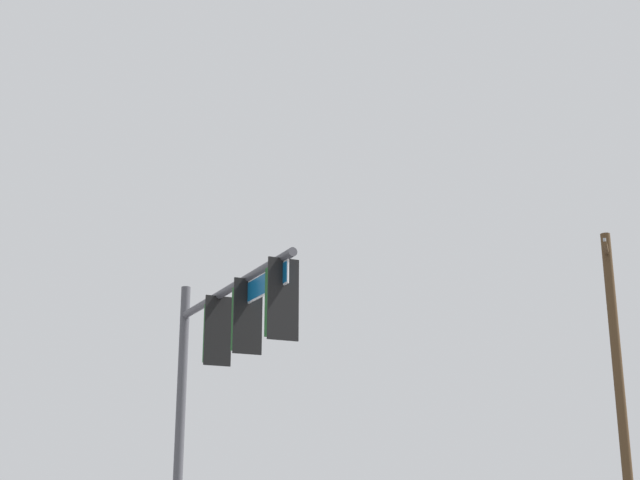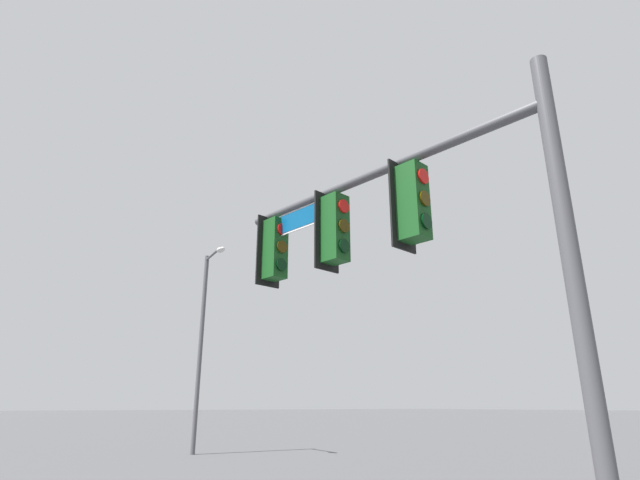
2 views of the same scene
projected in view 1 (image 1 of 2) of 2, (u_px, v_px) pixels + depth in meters
name	position (u px, v px, depth m)	size (l,w,h in m)	color
signal_pole_near	(225.00, 343.00, 16.00)	(5.48, 1.39, 5.72)	#47474C
utility_pole	(619.00, 380.00, 24.87)	(1.93, 1.37, 8.93)	#47331E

